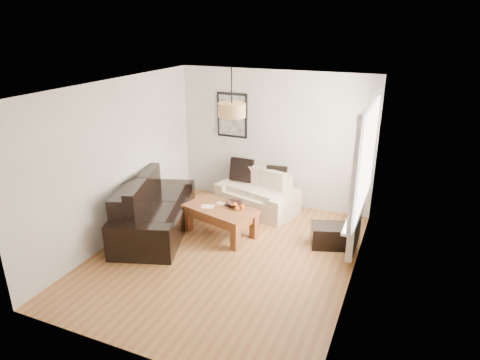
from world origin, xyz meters
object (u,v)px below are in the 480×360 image
at_px(coffee_table, 220,221).
at_px(ottoman, 331,236).
at_px(loveseat_cream, 257,192).
at_px(sofa_leather, 155,208).

relative_size(coffee_table, ottoman, 1.90).
distance_m(loveseat_cream, ottoman, 1.81).
xyz_separation_m(loveseat_cream, coffee_table, (-0.23, -1.16, -0.13)).
bearing_deg(coffee_table, loveseat_cream, 78.94).
bearing_deg(sofa_leather, ottoman, -95.09).
distance_m(loveseat_cream, coffee_table, 1.19).
bearing_deg(coffee_table, sofa_leather, -161.18).
bearing_deg(loveseat_cream, ottoman, -12.02).
relative_size(loveseat_cream, coffee_table, 1.25).
distance_m(coffee_table, ottoman, 1.85).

